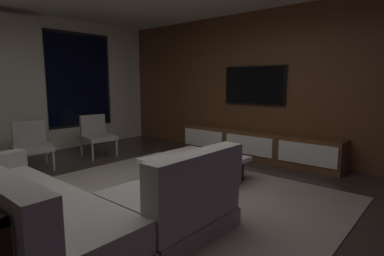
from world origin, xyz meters
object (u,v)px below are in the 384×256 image
at_px(sectional_couch, 64,210).
at_px(book_stack_on_coffee_table, 191,155).
at_px(mounted_tv, 254,85).
at_px(coffee_table, 195,169).
at_px(accent_chair_near_window, 96,133).
at_px(media_console, 257,145).
at_px(accent_chair_by_curtain, 31,143).

relative_size(sectional_couch, book_stack_on_coffee_table, 8.85).
bearing_deg(mounted_tv, coffee_table, -174.34).
bearing_deg(accent_chair_near_window, media_console, -54.60).
relative_size(coffee_table, book_stack_on_coffee_table, 4.11).
bearing_deg(accent_chair_by_curtain, sectional_couch, -106.66).
bearing_deg(accent_chair_by_curtain, accent_chair_near_window, 1.33).
distance_m(sectional_couch, accent_chair_near_window, 3.31).
height_order(sectional_couch, media_console, sectional_couch).
relative_size(accent_chair_near_window, media_console, 0.25).
bearing_deg(book_stack_on_coffee_table, sectional_couch, -174.44).
relative_size(book_stack_on_coffee_table, accent_chair_near_window, 0.36).
height_order(book_stack_on_coffee_table, accent_chair_by_curtain, accent_chair_by_curtain).
bearing_deg(sectional_couch, coffee_table, 4.79).
distance_m(accent_chair_near_window, mounted_tv, 3.13).
distance_m(accent_chair_near_window, media_console, 3.05).
xyz_separation_m(accent_chair_by_curtain, media_console, (2.97, -2.45, -0.18)).
height_order(accent_chair_by_curtain, mounted_tv, mounted_tv).
distance_m(sectional_couch, mounted_tv, 4.09).
xyz_separation_m(accent_chair_by_curtain, mounted_tv, (3.15, -2.25, 0.92)).
relative_size(sectional_couch, accent_chair_by_curtain, 3.21).
height_order(accent_chair_near_window, accent_chair_by_curtain, same).
distance_m(coffee_table, mounted_tv, 2.28).
bearing_deg(book_stack_on_coffee_table, mounted_tv, 4.89).
bearing_deg(mounted_tv, accent_chair_by_curtain, 144.43).
xyz_separation_m(book_stack_on_coffee_table, media_console, (1.82, -0.03, -0.15)).
bearing_deg(media_console, coffee_table, 179.82).
relative_size(coffee_table, accent_chair_near_window, 1.49).
height_order(sectional_couch, coffee_table, sectional_couch).
height_order(sectional_couch, accent_chair_near_window, sectional_couch).
distance_m(coffee_table, book_stack_on_coffee_table, 0.22).
bearing_deg(sectional_couch, accent_chair_near_window, 53.01).
bearing_deg(sectional_couch, mounted_tv, 5.22).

